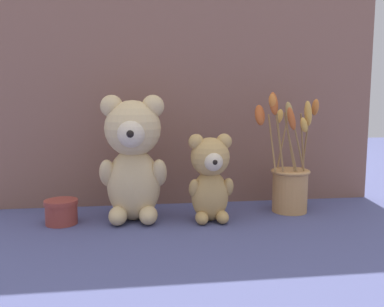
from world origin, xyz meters
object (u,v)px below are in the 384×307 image
flower_vase (289,178)px  decorative_tin_tall (61,212)px  teddy_bear_large (133,156)px  teddy_bear_medium (210,176)px

flower_vase → decorative_tin_tall: flower_vase is taller
teddy_bear_large → decorative_tin_tall: 0.21m
teddy_bear_medium → flower_vase: flower_vase is taller
teddy_bear_medium → decorative_tin_tall: bearing=176.3°
teddy_bear_large → flower_vase: size_ratio=0.97×
teddy_bear_medium → decorative_tin_tall: (-0.35, 0.02, -0.08)m
teddy_bear_large → flower_vase: 0.40m
decorative_tin_tall → teddy_bear_large: bearing=2.3°
teddy_bear_large → decorative_tin_tall: size_ratio=3.89×
teddy_bear_large → teddy_bear_medium: bearing=-9.3°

